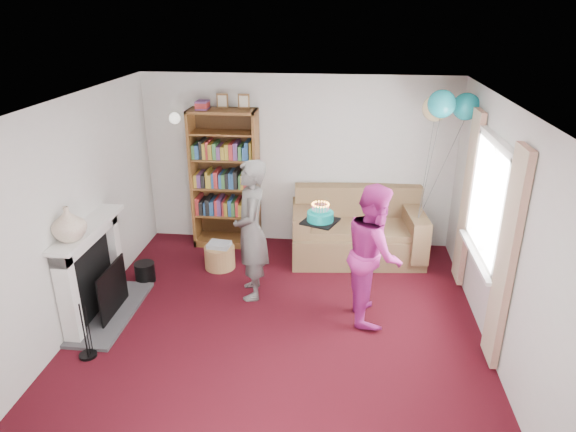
# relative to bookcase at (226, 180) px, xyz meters

# --- Properties ---
(ground) EXTENTS (5.00, 5.00, 0.00)m
(ground) POSITION_rel_bookcase_xyz_m (1.04, -2.30, -0.99)
(ground) COLOR black
(ground) RESTS_ON ground
(wall_back) EXTENTS (4.50, 0.02, 2.50)m
(wall_back) POSITION_rel_bookcase_xyz_m (1.04, 0.21, 0.26)
(wall_back) COLOR silver
(wall_back) RESTS_ON ground
(wall_left) EXTENTS (0.02, 5.00, 2.50)m
(wall_left) POSITION_rel_bookcase_xyz_m (-1.22, -2.30, 0.26)
(wall_left) COLOR silver
(wall_left) RESTS_ON ground
(wall_right) EXTENTS (0.02, 5.00, 2.50)m
(wall_right) POSITION_rel_bookcase_xyz_m (3.30, -2.30, 0.26)
(wall_right) COLOR silver
(wall_right) RESTS_ON ground
(ceiling) EXTENTS (4.50, 5.00, 0.01)m
(ceiling) POSITION_rel_bookcase_xyz_m (1.04, -2.30, 1.51)
(ceiling) COLOR white
(ceiling) RESTS_ON wall_back
(fireplace) EXTENTS (0.55, 1.80, 1.12)m
(fireplace) POSITION_rel_bookcase_xyz_m (-1.05, -2.11, -0.48)
(fireplace) COLOR #3F3F42
(fireplace) RESTS_ON ground
(window_bay) EXTENTS (0.14, 2.02, 2.20)m
(window_bay) POSITION_rel_bookcase_xyz_m (3.24, -1.70, 0.21)
(window_bay) COLOR white
(window_bay) RESTS_ON ground
(wall_sconce) EXTENTS (0.16, 0.23, 0.16)m
(wall_sconce) POSITION_rel_bookcase_xyz_m (-0.71, 0.06, 0.89)
(wall_sconce) COLOR gold
(wall_sconce) RESTS_ON ground
(bookcase) EXTENTS (0.96, 0.42, 2.24)m
(bookcase) POSITION_rel_bookcase_xyz_m (0.00, 0.00, 0.00)
(bookcase) COLOR #472B14
(bookcase) RESTS_ON ground
(sofa) EXTENTS (1.83, 0.97, 0.97)m
(sofa) POSITION_rel_bookcase_xyz_m (1.93, -0.23, -0.64)
(sofa) COLOR brown
(sofa) RESTS_ON ground
(wicker_basket) EXTENTS (0.42, 0.42, 0.37)m
(wicker_basket) POSITION_rel_bookcase_xyz_m (0.06, -0.82, -0.82)
(wicker_basket) COLOR #AA774F
(wicker_basket) RESTS_ON ground
(person_striped) EXTENTS (0.53, 0.70, 1.74)m
(person_striped) POSITION_rel_bookcase_xyz_m (0.63, -1.47, -0.12)
(person_striped) COLOR black
(person_striped) RESTS_ON ground
(person_magenta) EXTENTS (0.68, 0.83, 1.61)m
(person_magenta) POSITION_rel_bookcase_xyz_m (2.07, -1.79, -0.19)
(person_magenta) COLOR #AC227D
(person_magenta) RESTS_ON ground
(birthday_cake) EXTENTS (0.36, 0.36, 0.22)m
(birthday_cake) POSITION_rel_bookcase_xyz_m (1.46, -1.72, 0.20)
(birthday_cake) COLOR black
(birthday_cake) RESTS_ON ground
(balloons) EXTENTS (0.67, 0.72, 1.76)m
(balloons) POSITION_rel_bookcase_xyz_m (2.94, -0.51, 1.23)
(balloons) COLOR #3F3F3F
(balloons) RESTS_ON ground
(mantel_vase) EXTENTS (0.43, 0.43, 0.36)m
(mantel_vase) POSITION_rel_bookcase_xyz_m (-1.08, -2.45, 0.31)
(mantel_vase) COLOR beige
(mantel_vase) RESTS_ON fireplace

